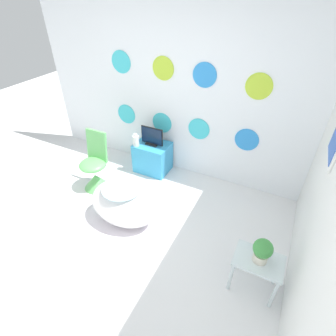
% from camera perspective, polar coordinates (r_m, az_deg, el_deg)
% --- Properties ---
extents(ground_plane, '(12.00, 12.00, 0.00)m').
position_cam_1_polar(ground_plane, '(3.07, -14.74, -20.37)').
color(ground_plane, white).
extents(wall_back_dotted, '(4.58, 0.05, 2.60)m').
position_cam_1_polar(wall_back_dotted, '(3.70, 3.17, 16.81)').
color(wall_back_dotted, white).
rests_on(wall_back_dotted, ground_plane).
extents(wall_right, '(0.06, 3.06, 2.60)m').
position_cam_1_polar(wall_right, '(2.51, 32.52, 1.18)').
color(wall_right, silver).
rests_on(wall_right, ground_plane).
extents(rug, '(1.08, 0.73, 0.01)m').
position_cam_1_polar(rug, '(3.44, -10.41, -11.52)').
color(rug, silver).
rests_on(rug, ground_plane).
extents(bathtub, '(0.87, 0.59, 0.54)m').
position_cam_1_polar(bathtub, '(3.28, -9.53, -7.54)').
color(bathtub, white).
rests_on(bathtub, ground_plane).
extents(chair, '(0.38, 0.38, 0.85)m').
position_cam_1_polar(chair, '(3.88, -15.59, -0.81)').
color(chair, '#66C166').
rests_on(chair, ground_plane).
extents(tv_cabinet, '(0.52, 0.41, 0.47)m').
position_cam_1_polar(tv_cabinet, '(4.11, -3.35, 2.36)').
color(tv_cabinet, '#389ED6').
rests_on(tv_cabinet, ground_plane).
extents(tv, '(0.36, 0.12, 0.28)m').
position_cam_1_polar(tv, '(3.93, -3.52, 6.74)').
color(tv, black).
rests_on(tv, tv_cabinet).
extents(vase, '(0.09, 0.09, 0.20)m').
position_cam_1_polar(vase, '(3.93, -7.01, 5.97)').
color(vase, white).
rests_on(vase, tv_cabinet).
extents(side_table, '(0.45, 0.31, 0.43)m').
position_cam_1_polar(side_table, '(2.72, 18.88, -19.40)').
color(side_table, silver).
rests_on(side_table, ground_plane).
extents(potted_plant_left, '(0.17, 0.17, 0.25)m').
position_cam_1_polar(potted_plant_left, '(2.55, 19.86, -16.52)').
color(potted_plant_left, beige).
rests_on(potted_plant_left, side_table).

